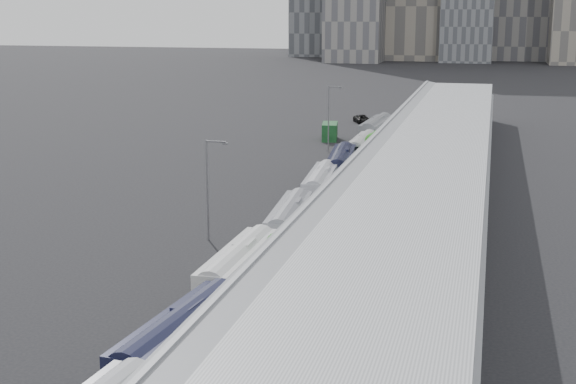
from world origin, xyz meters
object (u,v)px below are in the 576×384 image
(bus_3, at_px, (289,225))
(suv, at_px, (362,119))
(street_lamp_far, at_px, (330,114))
(bus_4, at_px, (321,189))
(bus_6, at_px, (362,150))
(bus_5, at_px, (341,168))
(bus_7, at_px, (376,133))
(bus_2, at_px, (238,274))
(bus_1, at_px, (179,346))
(shipping_container, at_px, (330,132))
(street_lamp_near, at_px, (209,183))

(bus_3, bearing_deg, suv, 89.58)
(suv, bearing_deg, street_lamp_far, -113.55)
(street_lamp_far, distance_m, suv, 32.02)
(bus_4, xyz_separation_m, bus_6, (0.46, 25.28, -0.04))
(bus_5, relative_size, bus_7, 0.94)
(bus_2, bearing_deg, bus_5, 90.34)
(bus_2, relative_size, street_lamp_far, 1.29)
(bus_6, bearing_deg, bus_1, -88.91)
(bus_3, xyz_separation_m, street_lamp_far, (-5.75, 46.48, 3.99))
(bus_1, bearing_deg, bus_2, 98.35)
(bus_1, distance_m, shipping_container, 84.81)
(street_lamp_far, bearing_deg, suv, 90.41)
(bus_1, relative_size, bus_3, 1.00)
(bus_7, bearing_deg, bus_4, -87.37)
(bus_3, height_order, bus_6, bus_3)
(bus_2, relative_size, suv, 2.35)
(shipping_container, bearing_deg, bus_1, -93.55)
(bus_4, bearing_deg, shipping_container, 95.53)
(bus_4, height_order, bus_6, bus_4)
(bus_6, height_order, street_lamp_near, street_lamp_near)
(suv, bearing_deg, bus_2, -110.45)
(bus_5, xyz_separation_m, bus_6, (0.36, 13.79, -0.13))
(street_lamp_near, bearing_deg, bus_7, 82.97)
(bus_1, bearing_deg, street_lamp_far, 100.31)
(bus_1, distance_m, bus_3, 27.06)
(bus_5, bearing_deg, bus_3, -95.29)
(bus_1, xyz_separation_m, suv, (-6.29, 105.20, -0.79))
(street_lamp_near, height_order, suv, street_lamp_near)
(bus_3, xyz_separation_m, bus_4, (-0.39, 15.20, 0.01))
(bus_7, distance_m, street_lamp_near, 56.87)
(bus_4, bearing_deg, street_lamp_near, -116.50)
(bus_6, relative_size, suv, 2.29)
(bus_2, bearing_deg, bus_6, 89.97)
(bus_3, relative_size, shipping_container, 2.31)
(bus_2, distance_m, bus_6, 54.48)
(bus_1, height_order, bus_2, bus_2)
(street_lamp_far, bearing_deg, bus_7, 56.57)
(bus_6, height_order, shipping_container, bus_6)
(street_lamp_near, bearing_deg, bus_4, 68.05)
(bus_6, distance_m, street_lamp_near, 42.54)
(street_lamp_near, distance_m, street_lamp_far, 47.79)
(bus_6, xyz_separation_m, street_lamp_far, (-5.82, 6.00, 4.03))
(bus_6, relative_size, street_lamp_far, 1.26)
(street_lamp_near, xyz_separation_m, suv, (1.06, 79.44, -4.53))
(bus_2, relative_size, street_lamp_near, 1.36)
(bus_4, relative_size, bus_7, 0.89)
(suv, bearing_deg, street_lamp_near, -114.73)
(suv, bearing_deg, bus_4, -108.90)
(street_lamp_near, bearing_deg, bus_1, -74.07)
(bus_6, height_order, suv, bus_6)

